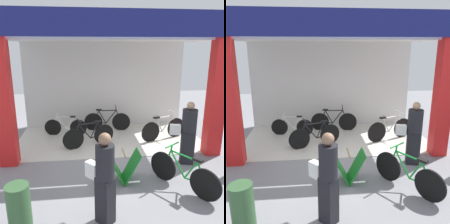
{
  "view_description": "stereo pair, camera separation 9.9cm",
  "coord_description": "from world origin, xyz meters",
  "views": [
    {
      "loc": [
        -0.82,
        -6.12,
        3.05
      ],
      "look_at": [
        0.0,
        0.77,
        1.15
      ],
      "focal_mm": 38.33,
      "sensor_mm": 36.0,
      "label": 1
    },
    {
      "loc": [
        -0.72,
        -6.13,
        3.05
      ],
      "look_at": [
        0.0,
        0.77,
        1.15
      ],
      "focal_mm": 38.33,
      "sensor_mm": 36.0,
      "label": 2
    }
  ],
  "objects": [
    {
      "name": "ground_plane",
      "position": [
        0.0,
        0.0,
        0.0
      ],
      "size": [
        20.22,
        20.22,
        0.0
      ],
      "primitive_type": "plane",
      "color": "gray",
      "rests_on": "ground"
    },
    {
      "name": "shop_facade",
      "position": [
        0.0,
        1.67,
        2.12
      ],
      "size": [
        6.31,
        3.39,
        3.92
      ],
      "color": "beige",
      "rests_on": "ground"
    },
    {
      "name": "bicycle_inside_0",
      "position": [
        -0.7,
        0.91,
        0.37
      ],
      "size": [
        1.59,
        0.63,
        0.92
      ],
      "color": "black",
      "rests_on": "ground"
    },
    {
      "name": "bicycle_inside_1",
      "position": [
        1.8,
        1.24,
        0.38
      ],
      "size": [
        1.65,
        0.65,
        0.95
      ],
      "color": "black",
      "rests_on": "ground"
    },
    {
      "name": "bicycle_inside_2",
      "position": [
        0.0,
        2.35,
        0.38
      ],
      "size": [
        1.7,
        0.47,
        0.94
      ],
      "color": "black",
      "rests_on": "ground"
    },
    {
      "name": "bicycle_inside_3",
      "position": [
        -1.5,
        2.0,
        0.33
      ],
      "size": [
        1.48,
        0.41,
        0.82
      ],
      "color": "black",
      "rests_on": "ground"
    },
    {
      "name": "bicycle_parked_0",
      "position": [
        1.27,
        -1.66,
        0.38
      ],
      "size": [
        1.02,
        1.47,
        0.96
      ],
      "color": "black",
      "rests_on": "ground"
    },
    {
      "name": "sandwich_board_sign",
      "position": [
        0.03,
        -1.18,
        0.37
      ],
      "size": [
        0.75,
        0.53,
        0.74
      ],
      "color": "#197226",
      "rests_on": "ground"
    },
    {
      "name": "pedestrian_0",
      "position": [
        -0.52,
        -2.47,
        0.88
      ],
      "size": [
        0.57,
        0.59,
        1.7
      ],
      "color": "black",
      "rests_on": "ground"
    },
    {
      "name": "pedestrian_1",
      "position": [
        1.85,
        -0.49,
        0.89
      ],
      "size": [
        0.72,
        0.47,
        1.7
      ],
      "color": "black",
      "rests_on": "ground"
    },
    {
      "name": "trash_bin",
      "position": [
        -1.96,
        -2.54,
        0.44
      ],
      "size": [
        0.39,
        0.39,
        0.87
      ],
      "primitive_type": "cylinder",
      "color": "#335933",
      "rests_on": "ground"
    }
  ]
}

